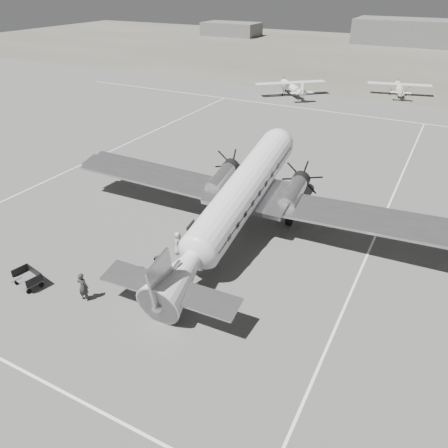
{
  "coord_description": "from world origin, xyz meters",
  "views": [
    {
      "loc": [
        15.01,
        -22.81,
        17.15
      ],
      "look_at": [
        2.79,
        0.36,
        2.2
      ],
      "focal_mm": 35.0,
      "sensor_mm": 36.0,
      "label": 1
    }
  ],
  "objects_px": {
    "light_plane_left": "(292,88)",
    "baggage_cart_far": "(28,279)",
    "dc3_airliner": "(237,202)",
    "light_plane_right": "(399,89)",
    "ground_crew": "(83,287)",
    "passenger": "(178,243)",
    "shed_secondary": "(231,29)",
    "baggage_cart_near": "(131,276)",
    "ramp_agent": "(157,263)",
    "hangar_main": "(433,33)"
  },
  "relations": [
    {
      "from": "light_plane_left",
      "to": "baggage_cart_far",
      "type": "height_order",
      "value": "light_plane_left"
    },
    {
      "from": "dc3_airliner",
      "to": "light_plane_right",
      "type": "relative_size",
      "value": 3.12
    },
    {
      "from": "dc3_airliner",
      "to": "ground_crew",
      "type": "xyz_separation_m",
      "value": [
        -4.93,
        -10.73,
        -2.02
      ]
    },
    {
      "from": "dc3_airliner",
      "to": "light_plane_left",
      "type": "relative_size",
      "value": 2.69
    },
    {
      "from": "baggage_cart_far",
      "to": "passenger",
      "type": "xyz_separation_m",
      "value": [
        6.34,
        7.57,
        0.33
      ]
    },
    {
      "from": "shed_secondary",
      "to": "baggage_cart_near",
      "type": "xyz_separation_m",
      "value": [
        54.21,
        -120.64,
        -1.54
      ]
    },
    {
      "from": "dc3_airliner",
      "to": "ramp_agent",
      "type": "distance_m",
      "value": 7.27
    },
    {
      "from": "hangar_main",
      "to": "shed_secondary",
      "type": "distance_m",
      "value": 60.22
    },
    {
      "from": "baggage_cart_far",
      "to": "dc3_airliner",
      "type": "bearing_deg",
      "value": 63.27
    },
    {
      "from": "hangar_main",
      "to": "dc3_airliner",
      "type": "height_order",
      "value": "hangar_main"
    },
    {
      "from": "hangar_main",
      "to": "ramp_agent",
      "type": "xyz_separation_m",
      "value": [
        -4.83,
        -124.04,
        -2.56
      ]
    },
    {
      "from": "ground_crew",
      "to": "shed_secondary",
      "type": "bearing_deg",
      "value": -73.39
    },
    {
      "from": "light_plane_right",
      "to": "baggage_cart_near",
      "type": "xyz_separation_m",
      "value": [
        -7.12,
        -60.39,
        -0.58
      ]
    },
    {
      "from": "hangar_main",
      "to": "ramp_agent",
      "type": "bearing_deg",
      "value": -92.23
    },
    {
      "from": "light_plane_left",
      "to": "light_plane_right",
      "type": "xyz_separation_m",
      "value": [
        15.35,
        8.46,
        -0.17
      ]
    },
    {
      "from": "shed_secondary",
      "to": "light_plane_left",
      "type": "relative_size",
      "value": 1.54
    },
    {
      "from": "dc3_airliner",
      "to": "baggage_cart_far",
      "type": "distance_m",
      "value": 14.73
    },
    {
      "from": "hangar_main",
      "to": "baggage_cart_near",
      "type": "xyz_separation_m",
      "value": [
        -5.79,
        -125.64,
        -2.84
      ]
    },
    {
      "from": "shed_secondary",
      "to": "baggage_cart_far",
      "type": "relative_size",
      "value": 9.62
    },
    {
      "from": "shed_secondary",
      "to": "baggage_cart_far",
      "type": "distance_m",
      "value": 133.24
    },
    {
      "from": "hangar_main",
      "to": "light_plane_left",
      "type": "relative_size",
      "value": 3.6
    },
    {
      "from": "hangar_main",
      "to": "light_plane_right",
      "type": "relative_size",
      "value": 4.17
    },
    {
      "from": "baggage_cart_near",
      "to": "ramp_agent",
      "type": "height_order",
      "value": "ramp_agent"
    },
    {
      "from": "baggage_cart_near",
      "to": "dc3_airliner",
      "type": "bearing_deg",
      "value": 47.32
    },
    {
      "from": "passenger",
      "to": "light_plane_right",
      "type": "bearing_deg",
      "value": -19.52
    },
    {
      "from": "ramp_agent",
      "to": "passenger",
      "type": "bearing_deg",
      "value": 1.63
    },
    {
      "from": "hangar_main",
      "to": "light_plane_right",
      "type": "height_order",
      "value": "hangar_main"
    },
    {
      "from": "dc3_airliner",
      "to": "baggage_cart_far",
      "type": "bearing_deg",
      "value": -130.51
    },
    {
      "from": "baggage_cart_near",
      "to": "ground_crew",
      "type": "bearing_deg",
      "value": -134.97
    },
    {
      "from": "shed_secondary",
      "to": "light_plane_left",
      "type": "height_order",
      "value": "shed_secondary"
    },
    {
      "from": "baggage_cart_near",
      "to": "baggage_cart_far",
      "type": "xyz_separation_m",
      "value": [
        -5.47,
        -3.36,
        0.07
      ]
    },
    {
      "from": "hangar_main",
      "to": "passenger",
      "type": "height_order",
      "value": "hangar_main"
    },
    {
      "from": "shed_secondary",
      "to": "ramp_agent",
      "type": "bearing_deg",
      "value": -65.13
    },
    {
      "from": "ramp_agent",
      "to": "light_plane_left",
      "type": "bearing_deg",
      "value": 10.02
    },
    {
      "from": "light_plane_right",
      "to": "baggage_cart_near",
      "type": "bearing_deg",
      "value": -109.43
    },
    {
      "from": "ramp_agent",
      "to": "ground_crew",
      "type": "bearing_deg",
      "value": 151.51
    },
    {
      "from": "hangar_main",
      "to": "baggage_cart_near",
      "type": "height_order",
      "value": "hangar_main"
    },
    {
      "from": "light_plane_left",
      "to": "ground_crew",
      "type": "height_order",
      "value": "light_plane_left"
    },
    {
      "from": "ground_crew",
      "to": "baggage_cart_near",
      "type": "bearing_deg",
      "value": -122.97
    },
    {
      "from": "light_plane_left",
      "to": "baggage_cart_near",
      "type": "bearing_deg",
      "value": -121.39
    },
    {
      "from": "light_plane_left",
      "to": "light_plane_right",
      "type": "height_order",
      "value": "light_plane_left"
    },
    {
      "from": "shed_secondary",
      "to": "baggage_cart_near",
      "type": "relative_size",
      "value": 11.03
    },
    {
      "from": "hangar_main",
      "to": "light_plane_left",
      "type": "distance_m",
      "value": 75.05
    },
    {
      "from": "hangar_main",
      "to": "light_plane_right",
      "type": "bearing_deg",
      "value": -88.83
    },
    {
      "from": "ramp_agent",
      "to": "passenger",
      "type": "relative_size",
      "value": 0.87
    },
    {
      "from": "hangar_main",
      "to": "light_plane_left",
      "type": "xyz_separation_m",
      "value": [
        -14.02,
        -73.7,
        -2.09
      ]
    },
    {
      "from": "light_plane_right",
      "to": "ramp_agent",
      "type": "relative_size",
      "value": 6.77
    },
    {
      "from": "baggage_cart_far",
      "to": "ramp_agent",
      "type": "distance_m",
      "value": 8.12
    },
    {
      "from": "ground_crew",
      "to": "ramp_agent",
      "type": "distance_m",
      "value": 4.91
    },
    {
      "from": "ground_crew",
      "to": "ramp_agent",
      "type": "xyz_separation_m",
      "value": [
        2.32,
        4.32,
        -0.23
      ]
    }
  ]
}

